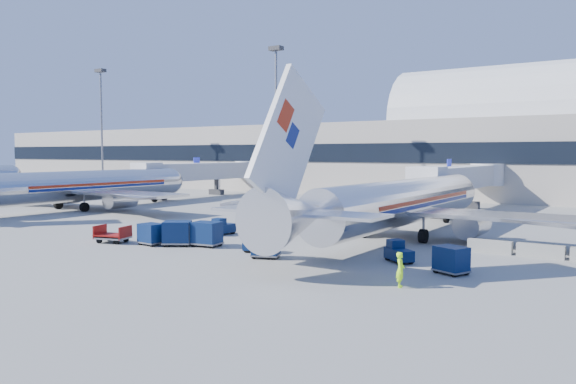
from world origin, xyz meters
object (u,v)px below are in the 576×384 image
Objects in this scene: airliner_mid at (78,186)px; barrier_mid at (540,251)px; tug_lead at (258,243)px; jetbridge_near at (464,178)px; mast_west at (276,100)px; airliner_main at (397,203)px; cart_solo_near at (266,245)px; tug_left at (222,227)px; cart_train_b at (177,233)px; cart_solo_far at (451,259)px; cart_open_red at (113,237)px; mast_far_west at (101,111)px; tug_right at (398,252)px; jetbridge_mid at (207,172)px; cart_train_c at (151,234)px; barrier_near at (490,246)px; ramp_worker at (400,270)px; cart_train_a at (207,233)px.

airliner_mid is 53.42m from barrier_mid.
barrier_mid is at bearing 10.34° from tug_lead.
jetbridge_near is 1.22× the size of mast_west.
airliner_main reaches higher than cart_solo_near.
airliner_main is 14.93m from tug_left.
cart_train_b reaches higher than cart_solo_far.
barrier_mid reaches higher than cart_open_red.
tug_lead is 9.25m from tug_left.
mast_far_west reaches higher than cart_solo_far.
airliner_main reaches higher than tug_right.
tug_lead is at bearing -23.59° from cart_train_b.
jetbridge_mid reaches higher than cart_open_red.
jetbridge_near is 41.58m from cart_train_c.
cart_solo_near is (-11.90, -10.35, 0.40)m from barrier_near.
cart_train_c is (-1.91, -0.82, -0.12)m from cart_train_b.
cart_train_c reaches higher than cart_solo_far.
mast_far_west is at bearing 161.00° from barrier_mid.
jetbridge_near is 14.78× the size of ramp_worker.
barrier_mid is at bearing -19.00° from mast_far_west.
jetbridge_mid is 66.15m from ramp_worker.
mast_far_west is 87.12m from cart_solo_far.
airliner_main reaches higher than jetbridge_near.
airliner_main is at bearing -84.78° from jetbridge_near.
ramp_worker reaches higher than cart_open_red.
barrier_mid is at bearing -10.45° from cart_train_b.
barrier_near and barrier_mid have the same top height.
mast_west is 7.53× the size of barrier_near.
airliner_mid is at bearing -169.04° from cart_solo_far.
airliner_mid reaches higher than cart_train_a.
ramp_worker is (76.74, -41.04, -13.86)m from mast_far_west.
cart_solo_far is at bearing -74.47° from jetbridge_near.
barrier_near is 20.46m from cart_train_a.
cart_train_b is at bearing -156.90° from barrier_mid.
mast_west is 49.33m from barrier_near.
cart_solo_near is (38.10, -12.85, -2.07)m from airliner_mid.
barrier_mid is (3.30, 0.00, 0.00)m from barrier_near.
barrier_near is 1.35× the size of cart_solo_far.
airliner_mid is at bearing -115.21° from mast_west.
tug_left reaches higher than cart_open_red.
cart_solo_near reaches higher than tug_lead.
jetbridge_mid is (-44.40, 26.30, 1.00)m from airliner_main.
cart_solo_far is at bearing 14.55° from tug_right.
tug_lead is at bearing -129.16° from tug_right.
airliner_mid is 30.87m from cart_train_c.
tug_lead reaches higher than cart_open_red.
mast_west is at bearing 29.23° from tug_left.
jetbridge_mid is 12.22× the size of tug_left.
mast_west is 44.22m from cart_train_c.
tug_left is at bearing -12.39° from airliner_mid.
cart_train_c reaches higher than tug_right.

